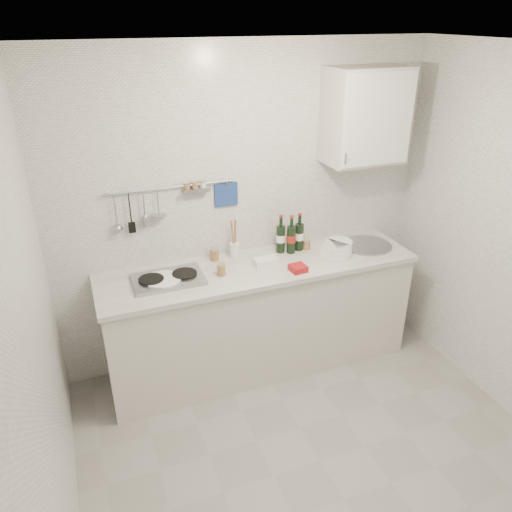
% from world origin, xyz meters
% --- Properties ---
extents(floor, '(3.00, 3.00, 0.00)m').
position_xyz_m(floor, '(0.00, 0.00, 0.00)').
color(floor, gray).
rests_on(floor, ground).
extents(ceiling, '(3.00, 3.00, 0.00)m').
position_xyz_m(ceiling, '(0.00, 0.00, 2.50)').
color(ceiling, silver).
rests_on(ceiling, back_wall).
extents(back_wall, '(3.00, 0.02, 2.50)m').
position_xyz_m(back_wall, '(0.00, 1.40, 1.25)').
color(back_wall, silver).
rests_on(back_wall, floor).
extents(wall_left, '(0.02, 2.80, 2.50)m').
position_xyz_m(wall_left, '(-1.50, 0.00, 1.25)').
color(wall_left, silver).
rests_on(wall_left, floor).
extents(counter, '(2.44, 0.64, 0.96)m').
position_xyz_m(counter, '(0.01, 1.10, 0.43)').
color(counter, beige).
rests_on(counter, floor).
extents(wall_rail, '(0.98, 0.09, 0.34)m').
position_xyz_m(wall_rail, '(-0.60, 1.37, 1.43)').
color(wall_rail, '#93969B').
rests_on(wall_rail, back_wall).
extents(wall_cabinet, '(0.60, 0.38, 0.70)m').
position_xyz_m(wall_cabinet, '(0.90, 1.22, 1.95)').
color(wall_cabinet, beige).
rests_on(wall_cabinet, back_wall).
extents(plate_stack_hob, '(0.28, 0.28, 0.04)m').
position_xyz_m(plate_stack_hob, '(-0.75, 1.08, 0.94)').
color(plate_stack_hob, '#546ABE').
rests_on(plate_stack_hob, counter).
extents(plate_stack_sink, '(0.28, 0.26, 0.11)m').
position_xyz_m(plate_stack_sink, '(0.64, 1.06, 0.97)').
color(plate_stack_sink, white).
rests_on(plate_stack_sink, counter).
extents(wine_bottles, '(0.23, 0.11, 0.31)m').
position_xyz_m(wine_bottles, '(0.32, 1.24, 1.07)').
color(wine_bottles, black).
rests_on(wine_bottles, counter).
extents(butter_dish, '(0.19, 0.10, 0.06)m').
position_xyz_m(butter_dish, '(0.04, 1.09, 0.95)').
color(butter_dish, white).
rests_on(butter_dish, counter).
extents(strawberry_punnet, '(0.13, 0.13, 0.05)m').
position_xyz_m(strawberry_punnet, '(0.23, 0.90, 0.94)').
color(strawberry_punnet, red).
rests_on(strawberry_punnet, counter).
extents(utensil_crock, '(0.08, 0.08, 0.32)m').
position_xyz_m(utensil_crock, '(-0.13, 1.31, 0.99)').
color(utensil_crock, white).
rests_on(utensil_crock, counter).
extents(jar_a, '(0.07, 0.07, 0.10)m').
position_xyz_m(jar_a, '(-0.29, 1.31, 0.97)').
color(jar_a, olive).
rests_on(jar_a, counter).
extents(jar_b, '(0.06, 0.06, 0.08)m').
position_xyz_m(jar_b, '(0.46, 1.34, 0.96)').
color(jar_b, olive).
rests_on(jar_b, counter).
extents(jar_c, '(0.06, 0.06, 0.08)m').
position_xyz_m(jar_c, '(0.46, 1.22, 0.96)').
color(jar_c, olive).
rests_on(jar_c, counter).
extents(jar_d, '(0.06, 0.06, 0.09)m').
position_xyz_m(jar_d, '(-0.32, 1.05, 0.97)').
color(jar_d, olive).
rests_on(jar_d, counter).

